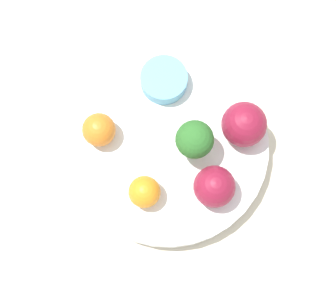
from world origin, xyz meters
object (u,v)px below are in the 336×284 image
at_px(broccoli, 194,142).
at_px(small_cup, 164,80).
at_px(bowl, 168,147).
at_px(apple_green, 244,124).
at_px(orange_back, 144,192).
at_px(orange_front, 99,128).
at_px(apple_red, 214,187).

height_order(broccoli, small_cup, broccoli).
distance_m(bowl, apple_green, 0.10).
xyz_separation_m(broccoli, orange_back, (-0.05, -0.06, -0.02)).
distance_m(apple_green, orange_back, 0.14).
height_order(bowl, orange_front, orange_front).
bearing_deg(orange_front, apple_red, -19.12).
height_order(orange_front, orange_back, orange_front).
relative_size(bowl, orange_back, 6.54).
bearing_deg(apple_red, bowl, 141.82).
relative_size(apple_red, small_cup, 0.84).
bearing_deg(small_cup, apple_green, -24.59).
distance_m(orange_front, orange_back, 0.09).
distance_m(broccoli, apple_green, 0.07).
height_order(orange_front, small_cup, orange_front).
bearing_deg(apple_green, small_cup, 155.41).
distance_m(apple_red, orange_back, 0.08).
height_order(broccoli, apple_red, broccoli).
bearing_deg(small_cup, broccoli, -59.21).
relative_size(bowl, small_cup, 4.24).
distance_m(apple_green, small_cup, 0.12).
height_order(bowl, apple_red, apple_red).
bearing_deg(orange_front, broccoli, -2.34).
distance_m(orange_front, small_cup, 0.10).
height_order(bowl, apple_green, apple_green).
relative_size(apple_red, orange_front, 1.22).
bearing_deg(small_cup, bowl, -77.79).
bearing_deg(apple_red, broccoli, 123.73).
height_order(broccoli, apple_green, broccoli).
distance_m(bowl, apple_red, 0.09).
distance_m(apple_red, small_cup, 0.15).
bearing_deg(orange_front, apple_green, 9.48).
distance_m(bowl, broccoli, 0.06).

